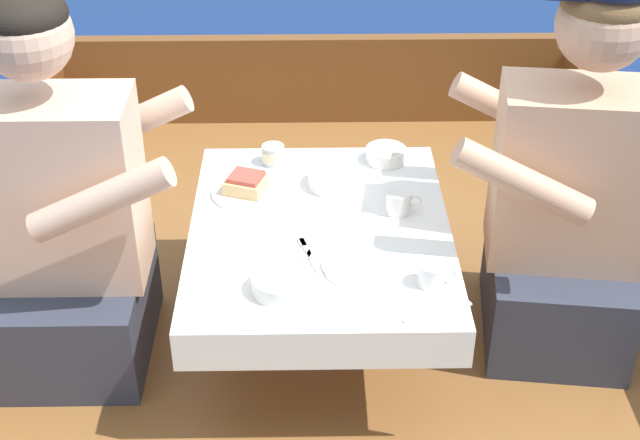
{
  "coord_description": "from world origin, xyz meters",
  "views": [
    {
      "loc": [
        -0.03,
        -1.79,
        1.89
      ],
      "look_at": [
        0.0,
        0.09,
        0.66
      ],
      "focal_mm": 50.0,
      "sensor_mm": 36.0,
      "label": 1
    }
  ],
  "objects": [
    {
      "name": "ground_plane",
      "position": [
        0.0,
        0.0,
        0.0
      ],
      "size": [
        60.0,
        60.0,
        0.0
      ],
      "primitive_type": "plane",
      "color": "navy"
    },
    {
      "name": "boat_deck",
      "position": [
        0.0,
        0.0,
        0.14
      ],
      "size": [
        2.03,
        2.86,
        0.28
      ],
      "primitive_type": "cube",
      "color": "brown",
      "rests_on": "ground_plane"
    },
    {
      "name": "bow_coaming",
      "position": [
        0.0,
        1.4,
        0.45
      ],
      "size": [
        1.91,
        0.06,
        0.34
      ],
      "primitive_type": "cube",
      "color": "brown",
      "rests_on": "boat_deck"
    },
    {
      "name": "cockpit_table",
      "position": [
        0.0,
        0.09,
        0.6
      ],
      "size": [
        0.66,
        0.83,
        0.36
      ],
      "color": "#B2B2B7",
      "rests_on": "boat_deck"
    },
    {
      "name": "person_port",
      "position": [
        -0.63,
        0.05,
        0.68
      ],
      "size": [
        0.52,
        0.44,
        0.99
      ],
      "rotation": [
        0.0,
        0.0,
        -0.0
      ],
      "color": "#333847",
      "rests_on": "boat_deck"
    },
    {
      "name": "person_starboard",
      "position": [
        0.63,
        0.1,
        0.7
      ],
      "size": [
        0.56,
        0.5,
        1.03
      ],
      "rotation": [
        0.0,
        0.0,
        3.01
      ],
      "color": "#333847",
      "rests_on": "boat_deck"
    },
    {
      "name": "plate_sandwich",
      "position": [
        -0.19,
        0.25,
        0.64
      ],
      "size": [
        0.19,
        0.19,
        0.01
      ],
      "color": "white",
      "rests_on": "cockpit_table"
    },
    {
      "name": "plate_bread",
      "position": [
        0.08,
        -0.09,
        0.64
      ],
      "size": [
        0.17,
        0.17,
        0.01
      ],
      "color": "white",
      "rests_on": "cockpit_table"
    },
    {
      "name": "sandwich",
      "position": [
        -0.19,
        0.25,
        0.67
      ],
      "size": [
        0.13,
        0.12,
        0.05
      ],
      "rotation": [
        0.0,
        0.0,
        -0.34
      ],
      "color": "#E0BC7F",
      "rests_on": "plate_sandwich"
    },
    {
      "name": "bowl_port_near",
      "position": [
        -0.09,
        -0.17,
        0.66
      ],
      "size": [
        0.13,
        0.13,
        0.04
      ],
      "color": "white",
      "rests_on": "cockpit_table"
    },
    {
      "name": "bowl_starboard_near",
      "position": [
        0.04,
        0.29,
        0.66
      ],
      "size": [
        0.14,
        0.14,
        0.04
      ],
      "color": "white",
      "rests_on": "cockpit_table"
    },
    {
      "name": "bowl_center_far",
      "position": [
        0.19,
        0.42,
        0.66
      ],
      "size": [
        0.11,
        0.11,
        0.04
      ],
      "color": "white",
      "rests_on": "cockpit_table"
    },
    {
      "name": "coffee_cup_port",
      "position": [
        0.2,
        0.15,
        0.67
      ],
      "size": [
        0.09,
        0.06,
        0.06
      ],
      "color": "white",
      "rests_on": "cockpit_table"
    },
    {
      "name": "coffee_cup_starboard",
      "position": [
        0.25,
        -0.16,
        0.67
      ],
      "size": [
        0.09,
        0.06,
        0.06
      ],
      "color": "white",
      "rests_on": "cockpit_table"
    },
    {
      "name": "tin_can",
      "position": [
        -0.13,
        0.41,
        0.67
      ],
      "size": [
        0.07,
        0.07,
        0.05
      ],
      "color": "silver",
      "rests_on": "cockpit_table"
    },
    {
      "name": "utensil_knife_starboard",
      "position": [
        -0.01,
        0.01,
        0.64
      ],
      "size": [
        0.07,
        0.16,
        0.0
      ],
      "rotation": [
        0.0,
        0.0,
        1.21
      ],
      "color": "silver",
      "rests_on": "cockpit_table"
    },
    {
      "name": "utensil_fork_port",
      "position": [
        -0.03,
        -0.04,
        0.64
      ],
      "size": [
        0.07,
        0.17,
        0.0
      ],
      "rotation": [
        0.0,
        0.0,
        1.86
      ],
      "color": "silver",
      "rests_on": "cockpit_table"
    },
    {
      "name": "utensil_knife_port",
      "position": [
        0.25,
        -0.26,
        0.64
      ],
      "size": [
        0.16,
        0.07,
        0.0
      ],
      "rotation": [
        0.0,
        0.0,
        0.38
      ],
      "color": "silver",
      "rests_on": "cockpit_table"
    }
  ]
}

